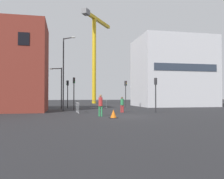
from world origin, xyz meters
TOP-DOWN VIEW (x-y plane):
  - ground at (0.00, 0.00)m, footprint 160.00×160.00m
  - office_block at (13.00, 17.70)m, footprint 12.26×9.22m
  - construction_crane at (1.71, 34.10)m, footprint 8.22×11.57m
  - streetlamp_tall at (-5.07, 7.80)m, footprint 1.37×1.26m
  - streetlamp_short at (-5.66, 11.63)m, footprint 1.58×0.65m
  - traffic_light_verge at (-3.93, 9.50)m, footprint 0.27×0.38m
  - traffic_light_crosswalk at (3.56, 13.22)m, footprint 0.35×0.38m
  - traffic_light_median at (-4.62, 14.32)m, footprint 0.38×0.27m
  - traffic_light_far at (4.26, 3.63)m, footprint 0.36×0.37m
  - pedestrian_walking at (0.88, 4.56)m, footprint 0.34×0.34m
  - pedestrian_waiting at (-2.07, 0.34)m, footprint 0.34×0.34m
  - safety_barrier_left_run at (-3.78, 4.56)m, footprint 0.19×2.46m
  - safety_barrier_right_run at (-0.29, 13.35)m, footprint 2.32×0.19m
  - traffic_cone_by_barrier at (-1.30, -1.33)m, footprint 0.66×0.66m

SIDE VIEW (x-z plane):
  - ground at x=0.00m, z-range 0.00..0.00m
  - traffic_cone_by_barrier at x=-1.30m, z-range -0.02..0.64m
  - safety_barrier_right_run at x=-0.29m, z-range 0.02..1.10m
  - safety_barrier_left_run at x=-3.78m, z-range 0.02..1.10m
  - pedestrian_walking at x=0.88m, z-range 0.13..1.77m
  - pedestrian_waiting at x=-2.07m, z-range 0.16..2.03m
  - traffic_light_far at x=4.26m, z-range 0.64..4.27m
  - traffic_light_crosswalk at x=3.56m, z-range 0.67..4.57m
  - traffic_light_median at x=-4.62m, z-range 0.68..4.58m
  - traffic_light_verge at x=-3.93m, z-range 0.68..4.67m
  - streetlamp_short at x=-5.66m, z-range 0.58..5.96m
  - streetlamp_tall at x=-5.07m, z-range 0.67..9.05m
  - office_block at x=13.00m, z-range 0.00..11.43m
  - construction_crane at x=1.71m, z-range 3.06..23.29m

